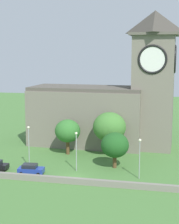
# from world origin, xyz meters

# --- Properties ---
(ground_plane) EXTENTS (200.00, 200.00, 0.00)m
(ground_plane) POSITION_xyz_m (0.00, 15.00, 0.00)
(ground_plane) COLOR #477538
(church) EXTENTS (30.77, 12.16, 27.75)m
(church) POSITION_xyz_m (2.30, 21.64, 9.06)
(church) COLOR slate
(church) RESTS_ON ground
(quay_barrier) EXTENTS (55.37, 0.70, 0.92)m
(quay_barrier) POSITION_xyz_m (0.00, -2.48, 0.46)
(quay_barrier) COLOR gray
(quay_barrier) RESTS_ON ground
(car_blue) EXTENTS (4.28, 2.43, 1.71)m
(car_blue) POSITION_xyz_m (-7.20, 0.19, 0.86)
(car_blue) COLOR #233D9E
(car_blue) RESTS_ON ground
(streetlamp_west_mid) EXTENTS (0.44, 0.44, 7.24)m
(streetlamp_west_mid) POSITION_xyz_m (-8.74, 3.42, 4.81)
(streetlamp_west_mid) COLOR #9EA0A5
(streetlamp_west_mid) RESTS_ON ground
(streetlamp_central) EXTENTS (0.44, 0.44, 6.60)m
(streetlamp_central) POSITION_xyz_m (-0.41, 3.42, 4.45)
(streetlamp_central) COLOR #9EA0A5
(streetlamp_central) RESTS_ON ground
(streetlamp_east_mid) EXTENTS (0.44, 0.44, 6.38)m
(streetlamp_east_mid) POSITION_xyz_m (10.10, 1.85, 4.32)
(streetlamp_east_mid) COLOR #9EA0A5
(streetlamp_east_mid) RESTS_ON ground
(tree_churchyard) EXTENTS (4.92, 4.92, 6.84)m
(tree_churchyard) POSITION_xyz_m (-4.55, 12.82, 4.59)
(tree_churchyard) COLOR brown
(tree_churchyard) RESTS_ON ground
(tree_by_tower) EXTENTS (6.27, 6.27, 8.41)m
(tree_by_tower) POSITION_xyz_m (3.47, 13.65, 5.55)
(tree_by_tower) COLOR brown
(tree_by_tower) RESTS_ON ground
(tree_riverside_west) EXTENTS (4.78, 4.78, 6.13)m
(tree_riverside_west) POSITION_xyz_m (5.57, 6.51, 3.95)
(tree_riverside_west) COLOR brown
(tree_riverside_west) RESTS_ON ground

